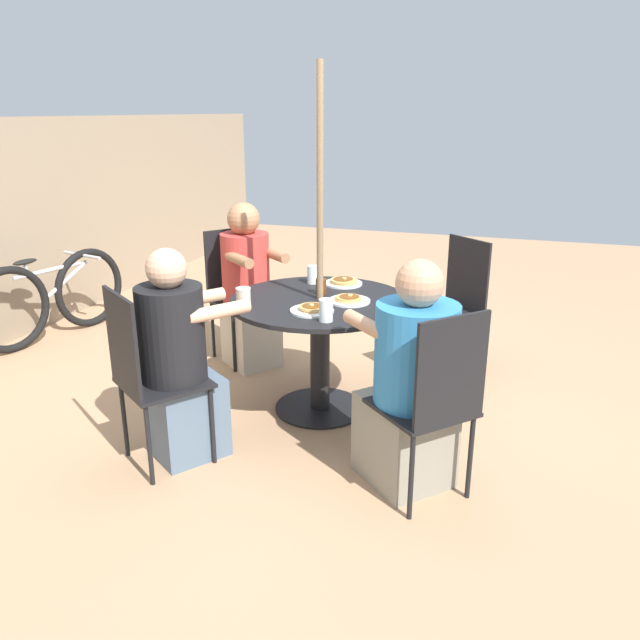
% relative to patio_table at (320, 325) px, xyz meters
% --- Properties ---
extents(ground_plane, '(12.00, 12.00, 0.00)m').
position_rel_patio_table_xyz_m(ground_plane, '(0.00, 0.00, -0.55)').
color(ground_plane, tan).
extents(patio_table, '(1.07, 1.07, 0.71)m').
position_rel_patio_table_xyz_m(patio_table, '(0.00, 0.00, 0.00)').
color(patio_table, black).
rests_on(patio_table, ground).
extents(umbrella_pole, '(0.04, 0.04, 2.02)m').
position_rel_patio_table_xyz_m(umbrella_pole, '(0.00, 0.00, 0.46)').
color(umbrella_pole, '#846B4C').
rests_on(umbrella_pole, ground).
extents(patio_chair_north, '(0.56, 0.56, 0.95)m').
position_rel_patio_table_xyz_m(patio_chair_north, '(-0.88, 0.63, -0.02)').
color(patio_chair_north, black).
rests_on(patio_chair_north, ground).
extents(diner_north, '(0.60, 0.56, 1.14)m').
position_rel_patio_table_xyz_m(diner_north, '(-0.74, 0.53, -0.03)').
color(diner_north, slate).
rests_on(diner_north, ground).
extents(patio_chair_east, '(0.57, 0.57, 0.95)m').
position_rel_patio_table_xyz_m(patio_chair_east, '(-0.75, -0.79, -0.02)').
color(patio_chair_east, black).
rests_on(patio_chair_east, ground).
extents(diner_east, '(0.61, 0.62, 1.15)m').
position_rel_patio_table_xyz_m(diner_east, '(-0.62, -0.66, -0.04)').
color(diner_east, gray).
rests_on(diner_east, ground).
extents(patio_chair_south, '(0.57, 0.57, 0.95)m').
position_rel_patio_table_xyz_m(patio_chair_south, '(0.82, -0.70, -0.02)').
color(patio_chair_south, black).
rests_on(patio_chair_south, ground).
extents(patio_chair_west, '(0.57, 0.57, 0.95)m').
position_rel_patio_table_xyz_m(patio_chair_west, '(0.66, 0.86, -0.02)').
color(patio_chair_west, black).
rests_on(patio_chair_west, ground).
extents(diner_west, '(0.54, 0.56, 1.17)m').
position_rel_patio_table_xyz_m(diner_west, '(0.56, 0.72, -0.01)').
color(diner_west, beige).
rests_on(diner_west, ground).
extents(pancake_plate_a, '(0.24, 0.24, 0.05)m').
position_rel_patio_table_xyz_m(pancake_plate_a, '(-0.24, -0.03, 0.18)').
color(pancake_plate_a, white).
rests_on(pancake_plate_a, patio_table).
extents(pancake_plate_b, '(0.24, 0.24, 0.04)m').
position_rel_patio_table_xyz_m(pancake_plate_b, '(-0.00, -0.18, 0.18)').
color(pancake_plate_b, white).
rests_on(pancake_plate_b, patio_table).
extents(pancake_plate_c, '(0.24, 0.24, 0.05)m').
position_rel_patio_table_xyz_m(pancake_plate_c, '(0.36, -0.04, 0.18)').
color(pancake_plate_c, white).
rests_on(pancake_plate_c, patio_table).
extents(syrup_bottle, '(0.08, 0.07, 0.13)m').
position_rel_patio_table_xyz_m(syrup_bottle, '(0.11, 0.03, 0.22)').
color(syrup_bottle, '#602D0F').
rests_on(syrup_bottle, patio_table).
extents(coffee_cup, '(0.08, 0.08, 0.11)m').
position_rel_patio_table_xyz_m(coffee_cup, '(-0.28, 0.36, 0.22)').
color(coffee_cup, beige).
rests_on(coffee_cup, patio_table).
extents(drinking_glass_a, '(0.07, 0.07, 0.12)m').
position_rel_patio_table_xyz_m(drinking_glass_a, '(-0.37, -0.15, 0.22)').
color(drinking_glass_a, silver).
rests_on(drinking_glass_a, patio_table).
extents(drinking_glass_b, '(0.07, 0.07, 0.12)m').
position_rel_patio_table_xyz_m(drinking_glass_b, '(0.32, 0.15, 0.22)').
color(drinking_glass_b, silver).
rests_on(drinking_glass_b, patio_table).
extents(bicycle, '(1.38, 0.50, 0.69)m').
position_rel_patio_table_xyz_m(bicycle, '(0.56, 2.45, -0.21)').
color(bicycle, black).
rests_on(bicycle, ground).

